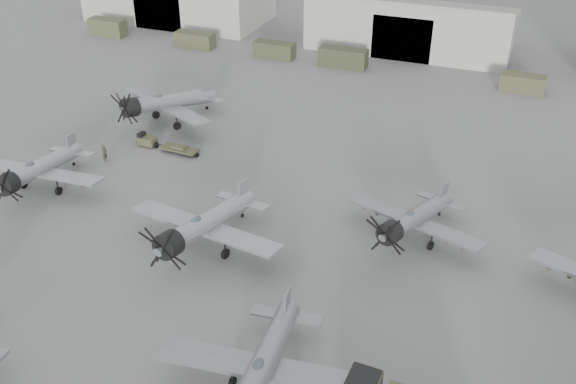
% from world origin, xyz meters
% --- Properties ---
extents(ground, '(220.00, 220.00, 0.00)m').
position_xyz_m(ground, '(0.00, 0.00, 0.00)').
color(ground, slate).
rests_on(ground, ground).
extents(hangar_center, '(29.00, 14.80, 8.70)m').
position_xyz_m(hangar_center, '(0.00, 61.96, 4.37)').
color(hangar_center, '#B5B4AA').
rests_on(hangar_center, ground).
extents(support_truck_0, '(5.65, 2.20, 2.51)m').
position_xyz_m(support_truck_0, '(-43.69, 50.00, 1.25)').
color(support_truck_0, '#444930').
rests_on(support_truck_0, ground).
extents(support_truck_1, '(5.74, 2.20, 2.13)m').
position_xyz_m(support_truck_1, '(-28.81, 50.00, 1.06)').
color(support_truck_1, '#43462D').
rests_on(support_truck_1, ground).
extents(support_truck_2, '(5.62, 2.20, 2.19)m').
position_xyz_m(support_truck_2, '(-16.41, 50.00, 1.09)').
color(support_truck_2, '#3B3F29').
rests_on(support_truck_2, ground).
extents(support_truck_3, '(6.40, 2.20, 2.53)m').
position_xyz_m(support_truck_3, '(-6.51, 50.00, 1.27)').
color(support_truck_3, '#363A26').
rests_on(support_truck_3, ground).
extents(support_truck_5, '(5.27, 2.20, 2.04)m').
position_xyz_m(support_truck_5, '(16.34, 50.00, 1.02)').
color(support_truck_5, '#49492F').
rests_on(support_truck_5, ground).
extents(aircraft_near_1, '(12.85, 11.56, 5.11)m').
position_xyz_m(aircraft_near_1, '(5.70, -5.08, 2.32)').
color(aircraft_near_1, gray).
rests_on(aircraft_near_1, ground).
extents(aircraft_mid_0, '(12.33, 11.10, 4.92)m').
position_xyz_m(aircraft_mid_0, '(-22.37, 9.05, 2.24)').
color(aircraft_mid_0, '#9B9EA4').
rests_on(aircraft_mid_0, ground).
extents(aircraft_mid_1, '(13.24, 11.91, 5.26)m').
position_xyz_m(aircraft_mid_1, '(-4.35, 6.46, 2.39)').
color(aircraft_mid_1, '#9A9DA3').
rests_on(aircraft_mid_1, ground).
extents(aircraft_mid_2, '(11.66, 10.50, 4.67)m').
position_xyz_m(aircraft_mid_2, '(10.47, 13.68, 2.12)').
color(aircraft_mid_2, gray).
rests_on(aircraft_mid_2, ground).
extents(aircraft_far_0, '(13.17, 11.95, 5.41)m').
position_xyz_m(aircraft_far_0, '(-19.33, 25.76, 2.46)').
color(aircraft_far_0, gray).
rests_on(aircraft_far_0, ground).
extents(tug_trailer, '(6.87, 1.64, 1.37)m').
position_xyz_m(tug_trailer, '(-16.82, 20.43, 0.51)').
color(tug_trailer, '#44422C').
rests_on(tug_trailer, ground).
extents(ground_crew, '(0.45, 0.66, 1.73)m').
position_xyz_m(ground_crew, '(-20.29, 16.08, 0.87)').
color(ground_crew, '#373C27').
rests_on(ground_crew, ground).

